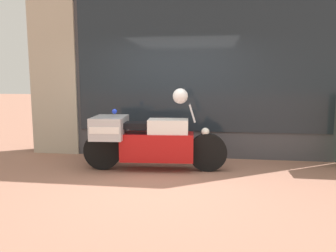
% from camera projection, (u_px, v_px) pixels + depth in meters
% --- Properties ---
extents(ground_plane, '(60.00, 60.00, 0.00)m').
position_uv_depth(ground_plane, '(164.00, 184.00, 5.03)').
color(ground_plane, '#9E6B56').
extents(shop_building, '(6.33, 0.55, 4.02)m').
position_uv_depth(shop_building, '(157.00, 59.00, 6.77)').
color(shop_building, '#424247').
rests_on(shop_building, ground).
extents(window_display, '(4.86, 0.30, 1.87)m').
position_uv_depth(window_display, '(199.00, 134.00, 6.90)').
color(window_display, slate).
rests_on(window_display, ground).
extents(paramedic_motorcycle, '(2.53, 0.82, 1.18)m').
position_uv_depth(paramedic_motorcycle, '(144.00, 139.00, 5.75)').
color(paramedic_motorcycle, black).
rests_on(paramedic_motorcycle, ground).
extents(white_helmet, '(0.26, 0.26, 0.26)m').
position_uv_depth(white_helmet, '(180.00, 96.00, 5.60)').
color(white_helmet, white).
rests_on(white_helmet, paramedic_motorcycle).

